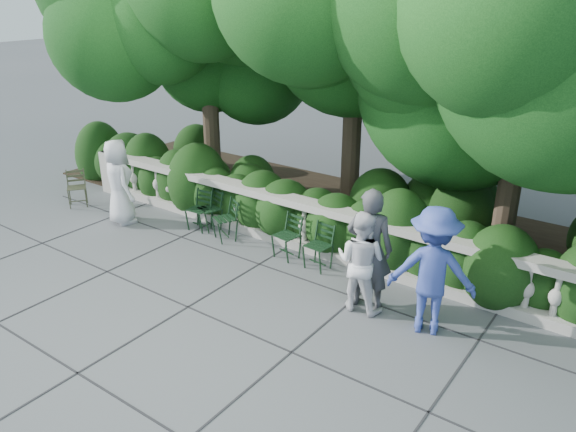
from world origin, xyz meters
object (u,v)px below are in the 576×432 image
Objects in this scene: person_woman_grey at (369,249)px; person_casual_man at (361,261)px; person_older_blue at (432,271)px; chair_e at (313,271)px; chair_c at (219,241)px; person_businessman at (119,182)px; chair_b at (196,232)px; chair_d at (281,260)px; chair_a at (204,231)px; chair_weathered at (79,208)px.

person_woman_grey is 1.20× the size of person_casual_man.
person_casual_man is at bearing -15.74° from person_older_blue.
person_older_blue is at bearing 179.04° from person_casual_man.
person_casual_man is at bearing -20.21° from chair_e.
chair_c is 3.58m from person_casual_man.
person_older_blue is (1.10, 0.06, 0.15)m from person_casual_man.
person_older_blue is at bearing 21.44° from chair_c.
person_woman_grey is at bearing -160.64° from person_businessman.
chair_d is (2.17, 0.01, 0.00)m from chair_b.
chair_e is (2.79, -0.17, 0.00)m from chair_a.
chair_c is 0.52× the size of person_casual_man.
person_businessman reaches higher than chair_weathered.
chair_e is at bearing -154.94° from person_businessman.
person_woman_grey reaches higher than chair_a.
person_casual_man is (-0.06, -0.14, -0.16)m from person_woman_grey.
chair_weathered is at bearing -164.18° from chair_d.
chair_d is (2.07, -0.14, 0.00)m from chair_a.
chair_c is at bearing -174.45° from chair_e.
person_older_blue is at bearing 9.30° from chair_a.
person_woman_grey is 1.05m from person_older_blue.
person_older_blue is at bearing -7.65° from chair_e.
chair_b is at bearing -12.37° from person_casual_man.
chair_b is 2.88m from chair_e.
person_woman_grey is (3.51, -0.40, 0.97)m from chair_c.
person_woman_grey is (1.30, -0.43, 0.97)m from chair_e.
chair_d is at bearing -153.38° from person_businessman.
chair_a is 1.00× the size of chair_c.
chair_b is at bearing -170.43° from chair_d.
chair_d is 5.28m from chair_weathered.
chair_c is 2.20m from chair_e.
chair_d is 0.71m from chair_e.
person_casual_man is at bearing -53.24° from chair_weathered.
person_businessman is 5.75m from person_casual_man.
person_casual_man is at bearing -162.06° from person_businessman.
person_businessman is at bearing -166.47° from chair_b.
chair_b is 1.00× the size of chair_c.
chair_e is 0.47× the size of person_businessman.
chair_c is at bearing -2.03° from chair_a.
person_businessman is at bearing -16.70° from person_woman_grey.
chair_e is 0.52× the size of person_casual_man.
person_woman_grey is at bearing -52.11° from chair_weathered.
chair_weathered is (-5.96, -0.58, 0.00)m from chair_e.
chair_weathered is at bearing -4.21° from person_casual_man.
person_older_blue is (2.34, -0.51, 0.96)m from chair_e.
chair_weathered is at bearing -144.18° from chair_c.
chair_b is 5.34m from person_older_blue.
chair_d is at bearing 12.94° from chair_a.
person_businessman is 6.85m from person_older_blue.
chair_e is at bearing 7.21° from chair_d.
chair_b is 1.00× the size of chair_d.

